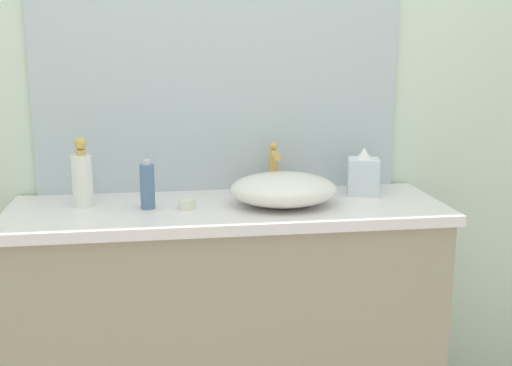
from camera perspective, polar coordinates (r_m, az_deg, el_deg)
bathroom_wall_rear at (r=2.42m, az=-3.59°, el=9.68°), size 6.00×0.06×2.60m
vanity_counter at (r=2.34m, az=-2.44°, el=-12.34°), size 1.49×0.50×0.87m
wall_mirror_panel at (r=2.38m, az=-3.29°, el=10.24°), size 1.35×0.01×0.91m
sink_basin at (r=2.19m, az=2.46°, el=-0.56°), size 0.37×0.32×0.11m
faucet at (r=2.35m, az=1.63°, el=1.61°), size 0.03×0.11×0.18m
soap_dispenser at (r=2.24m, az=-15.30°, el=0.50°), size 0.07×0.07×0.24m
lotion_bottle at (r=2.16m, az=-9.70°, el=-0.25°), size 0.05×0.05×0.17m
tissue_box at (r=2.37m, az=9.58°, el=0.77°), size 0.14×0.14×0.17m
candle_jar at (r=2.15m, az=-6.22°, el=-1.89°), size 0.06×0.06×0.03m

